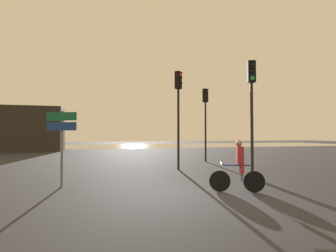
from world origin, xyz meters
TOP-DOWN VIEW (x-y plane):
  - ground_plane at (0.00, 0.00)m, footprint 120.00×120.00m
  - water_strip at (0.00, 34.26)m, footprint 80.00×16.00m
  - traffic_light_far_right at (4.15, 9.01)m, footprint 0.39×0.42m
  - traffic_light_center at (1.22, 5.64)m, footprint 0.40×0.42m
  - traffic_light_near_right at (3.41, 2.41)m, footprint 0.38×0.39m
  - direction_sign_post at (-3.94, 2.40)m, footprint 1.01×0.48m
  - cyclist at (1.52, 0.20)m, footprint 1.62×0.70m

SIDE VIEW (x-z plane):
  - ground_plane at x=0.00m, z-range 0.00..0.00m
  - water_strip at x=0.00m, z-range 0.00..0.01m
  - cyclist at x=1.52m, z-range 0.01..1.63m
  - direction_sign_post at x=-3.94m, z-range 0.49..3.09m
  - traffic_light_far_right at x=4.15m, z-range 0.92..5.77m
  - traffic_light_near_right at x=3.41m, z-range 0.92..5.79m
  - traffic_light_center at x=1.22m, z-range 0.95..5.98m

